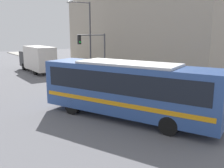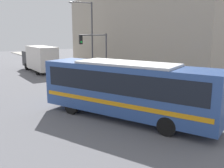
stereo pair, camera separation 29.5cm
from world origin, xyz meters
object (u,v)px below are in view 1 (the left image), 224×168
street_lamp (87,32)px  city_bus (127,87)px  fire_hydrant (147,84)px  traffic_light_pole (95,48)px  delivery_truck (37,58)px  parking_meter (131,75)px

street_lamp → city_bus: bearing=-111.1°
city_bus → street_lamp: bearing=45.7°
fire_hydrant → street_lamp: bearing=90.6°
fire_hydrant → traffic_light_pole: traffic_light_pole is taller
delivery_truck → city_bus: bearing=-94.0°
fire_hydrant → street_lamp: size_ratio=0.10×
city_bus → traffic_light_pole: size_ratio=2.27×
city_bus → fire_hydrant: 7.61m
fire_hydrant → traffic_light_pole: (-1.05, 6.87, 2.83)m
city_bus → street_lamp: street_lamp is taller
delivery_truck → traffic_light_pole: size_ratio=1.75×
city_bus → street_lamp: size_ratio=1.30×
traffic_light_pole → parking_meter: traffic_light_pole is taller
city_bus → parking_meter: city_bus is taller
city_bus → delivery_truck: city_bus is taller
fire_hydrant → parking_meter: 2.21m
traffic_light_pole → street_lamp: street_lamp is taller
city_bus → parking_meter: (5.83, 6.86, -0.89)m
parking_meter → street_lamp: 8.86m
traffic_light_pole → street_lamp: size_ratio=0.57×
delivery_truck → parking_meter: delivery_truck is taller
traffic_light_pole → street_lamp: (0.93, 3.22, 1.57)m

